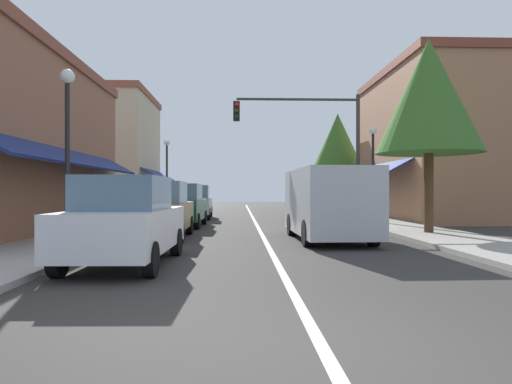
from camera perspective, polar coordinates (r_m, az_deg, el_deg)
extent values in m
plane|color=#33302D|center=(22.03, -0.10, -3.71)|extent=(80.00, 80.00, 0.00)
cube|color=#A39E99|center=(22.51, -14.27, -3.47)|extent=(2.60, 56.00, 0.12)
cube|color=gray|center=(22.89, 13.82, -3.41)|extent=(2.60, 56.00, 0.12)
cube|color=silver|center=(22.03, -0.10, -3.70)|extent=(0.14, 52.00, 0.01)
cube|color=slate|center=(17.08, -22.98, -0.14)|extent=(0.08, 10.64, 1.80)
cube|color=navy|center=(16.91, -21.05, 3.93)|extent=(1.27, 11.76, 0.73)
cube|color=slate|center=(14.52, -27.41, 11.40)|extent=(0.08, 1.10, 1.30)
cube|color=slate|center=(20.19, -19.85, 8.22)|extent=(0.08, 1.10, 1.30)
cube|color=#9E6B4C|center=(26.08, 20.60, 5.05)|extent=(4.93, 10.00, 7.43)
cube|color=brown|center=(26.70, 20.61, 13.45)|extent=(5.13, 10.20, 0.40)
cube|color=slate|center=(25.15, 15.54, -0.04)|extent=(0.08, 7.60, 1.80)
cube|color=navy|center=(25.00, 14.21, 2.71)|extent=(1.27, 8.40, 0.73)
cube|color=slate|center=(23.39, 17.21, 9.66)|extent=(0.08, 1.10, 1.30)
cube|color=slate|center=(27.53, 14.14, 8.22)|extent=(0.08, 1.10, 1.30)
cube|color=#BCAD8E|center=(33.07, -16.47, 4.21)|extent=(4.28, 8.00, 7.65)
cube|color=brown|center=(33.59, -16.48, 11.08)|extent=(4.48, 8.20, 0.40)
cube|color=slate|center=(32.53, -12.92, 0.01)|extent=(0.08, 6.08, 1.80)
cube|color=navy|center=(32.44, -11.86, 2.13)|extent=(1.27, 6.72, 0.73)
cube|color=slate|center=(31.07, -13.53, 7.60)|extent=(0.08, 1.10, 1.30)
cube|color=slate|center=(34.50, -12.37, 6.86)|extent=(0.08, 1.10, 1.30)
cube|color=silver|center=(9.67, -15.67, -4.44)|extent=(1.83, 4.15, 0.80)
cube|color=slate|center=(9.54, -15.83, -0.11)|extent=(1.57, 2.04, 0.66)
cylinder|color=black|center=(11.22, -17.79, -5.86)|extent=(0.22, 0.63, 0.62)
cylinder|color=black|center=(10.86, -9.74, -6.05)|extent=(0.22, 0.63, 0.62)
cylinder|color=black|center=(8.69, -23.12, -7.62)|extent=(0.22, 0.63, 0.62)
cylinder|color=black|center=(8.22, -12.77, -8.06)|extent=(0.22, 0.63, 0.62)
cube|color=brown|center=(14.76, -11.74, -2.85)|extent=(1.73, 4.10, 0.80)
cube|color=slate|center=(14.64, -11.81, -0.02)|extent=(1.53, 2.00, 0.66)
cylinder|color=black|center=(16.26, -13.72, -3.99)|extent=(0.20, 0.62, 0.62)
cylinder|color=black|center=(16.02, -8.15, -4.05)|extent=(0.20, 0.62, 0.62)
cylinder|color=black|center=(13.62, -15.97, -4.79)|extent=(0.20, 0.62, 0.62)
cylinder|color=black|center=(13.34, -9.33, -4.89)|extent=(0.20, 0.62, 0.62)
cube|color=#0F4C33|center=(19.41, -9.10, -2.13)|extent=(1.83, 4.15, 0.80)
cube|color=slate|center=(19.30, -9.15, 0.03)|extent=(1.58, 2.04, 0.66)
cylinder|color=black|center=(20.89, -10.70, -3.07)|extent=(0.22, 0.63, 0.62)
cylinder|color=black|center=(20.67, -6.37, -3.10)|extent=(0.22, 0.63, 0.62)
cylinder|color=black|center=(18.24, -12.20, -3.54)|extent=(0.22, 0.63, 0.62)
cylinder|color=black|center=(17.99, -7.25, -3.59)|extent=(0.22, 0.63, 0.62)
cube|color=#B7BABF|center=(24.83, -7.55, -1.63)|extent=(1.80, 4.13, 0.80)
cube|color=slate|center=(24.72, -7.56, 0.05)|extent=(1.56, 2.03, 0.66)
cylinder|color=black|center=(26.26, -9.05, -2.41)|extent=(0.21, 0.62, 0.62)
cylinder|color=black|center=(26.15, -5.59, -2.42)|extent=(0.21, 0.62, 0.62)
cylinder|color=black|center=(23.58, -9.71, -2.70)|extent=(0.21, 0.62, 0.62)
cylinder|color=black|center=(23.45, -5.86, -2.71)|extent=(0.21, 0.62, 0.62)
cube|color=#B2B7BC|center=(14.06, 8.81, -1.13)|extent=(2.07, 5.04, 1.90)
cube|color=slate|center=(16.41, 7.03, 0.54)|extent=(1.73, 0.31, 0.84)
cube|color=black|center=(16.61, 6.92, -3.31)|extent=(1.87, 0.24, 0.24)
cylinder|color=black|center=(15.47, 4.38, -4.01)|extent=(0.26, 0.73, 0.72)
cylinder|color=black|center=(15.80, 10.75, -3.92)|extent=(0.26, 0.73, 0.72)
cylinder|color=black|center=(12.41, 6.34, -5.04)|extent=(0.26, 0.73, 0.72)
cylinder|color=black|center=(12.83, 14.15, -4.87)|extent=(0.26, 0.73, 0.72)
cylinder|color=#333333|center=(22.33, 12.37, 4.03)|extent=(0.18, 0.18, 5.99)
cylinder|color=#333333|center=(22.15, 5.11, 11.23)|extent=(5.68, 0.12, 0.12)
cube|color=black|center=(21.69, -2.40, 9.85)|extent=(0.30, 0.24, 0.90)
sphere|color=red|center=(21.61, -2.40, 10.64)|extent=(0.20, 0.20, 0.20)
sphere|color=#3D2D0C|center=(21.56, -2.40, 9.91)|extent=(0.20, 0.20, 0.20)
sphere|color=#0C3316|center=(21.52, -2.40, 9.18)|extent=(0.20, 0.20, 0.20)
cylinder|color=black|center=(12.59, -22.09, 2.88)|extent=(0.12, 0.12, 4.17)
sphere|color=white|center=(12.90, -22.10, 12.99)|extent=(0.36, 0.36, 0.36)
cylinder|color=black|center=(21.29, 14.12, 1.55)|extent=(0.12, 0.12, 4.01)
sphere|color=white|center=(21.46, 14.13, 7.39)|extent=(0.36, 0.36, 0.36)
cylinder|color=black|center=(28.64, -10.86, 1.40)|extent=(0.12, 0.12, 4.22)
sphere|color=white|center=(28.78, -10.86, 5.96)|extent=(0.36, 0.36, 0.36)
cylinder|color=#4C331E|center=(16.31, 20.39, 0.61)|extent=(0.30, 0.30, 3.23)
cone|color=#386626|center=(16.60, 20.40, 10.98)|extent=(3.44, 3.44, 3.78)
cylinder|color=#4C331E|center=(31.45, 9.96, 0.30)|extent=(0.30, 0.30, 3.13)
cone|color=#386626|center=(31.60, 9.97, 5.82)|extent=(3.68, 3.68, 4.05)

